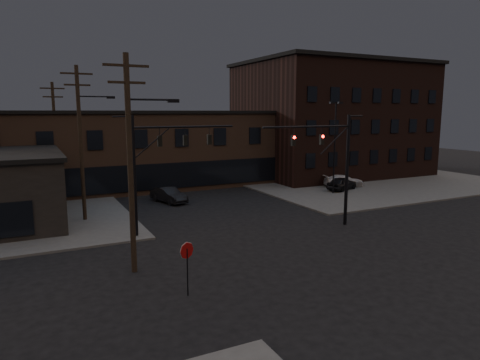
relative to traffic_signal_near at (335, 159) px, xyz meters
name	(u,v)px	position (x,y,z in m)	size (l,w,h in m)	color
ground	(308,256)	(-5.36, -4.50, -4.93)	(140.00, 140.00, 0.00)	black
sidewalk_ne	(350,177)	(16.64, 17.50, -4.86)	(30.00, 30.00, 0.15)	#474744
building_row	(165,149)	(-5.36, 23.50, -0.93)	(40.00, 12.00, 8.00)	brown
building_right	(331,121)	(16.64, 21.50, 2.07)	(22.00, 16.00, 14.00)	black
traffic_signal_near	(335,159)	(0.00, 0.00, 0.00)	(7.12, 0.24, 8.00)	black
traffic_signal_far	(153,161)	(-12.07, 3.50, 0.08)	(7.12, 0.24, 8.00)	black
stop_sign	(187,256)	(-13.36, -6.49, -3.09)	(0.72, 0.33, 2.48)	black
utility_pole_near	(131,159)	(-14.79, -2.50, 0.94)	(3.70, 0.28, 11.00)	black
utility_pole_mid	(81,140)	(-15.79, 9.50, 1.19)	(3.70, 0.28, 11.50)	black
utility_pole_far	(56,137)	(-16.86, 21.50, 0.85)	(2.20, 0.28, 11.00)	black
lot_light_a	(335,139)	(7.64, 9.50, 0.58)	(1.50, 0.28, 9.14)	black
lot_light_b	(349,135)	(13.64, 14.50, 0.58)	(1.50, 0.28, 9.14)	black
parked_car_lot_a	(342,183)	(9.65, 10.61, -4.10)	(1.61, 4.01, 1.37)	black
parked_car_lot_b	(344,181)	(11.15, 12.09, -4.15)	(1.76, 4.33, 1.26)	silver
car_crossing	(169,195)	(-8.17, 13.25, -4.24)	(1.46, 4.20, 1.38)	black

